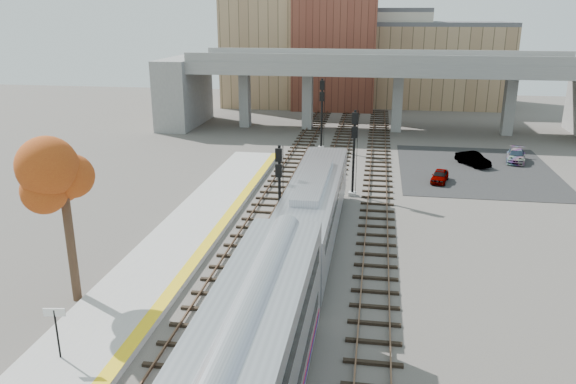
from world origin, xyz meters
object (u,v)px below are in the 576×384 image
(tree, at_px, (62,173))
(car_c, at_px, (516,156))
(signal_mast_mid, at_px, (354,155))
(car_b, at_px, (473,159))
(locomotive, at_px, (313,208))
(signal_mast_near, at_px, (279,198))
(car_a, at_px, (440,176))
(signal_mast_far, at_px, (322,114))

(tree, distance_m, car_c, 43.42)
(signal_mast_mid, distance_m, car_b, 15.74)
(locomotive, distance_m, signal_mast_mid, 10.09)
(car_b, bearing_deg, tree, -159.64)
(signal_mast_mid, height_order, car_b, signal_mast_mid)
(car_b, height_order, car_c, car_b)
(signal_mast_near, relative_size, signal_mast_mid, 0.92)
(locomotive, relative_size, car_a, 6.08)
(signal_mast_far, bearing_deg, car_b, -16.76)
(signal_mast_far, relative_size, tree, 0.82)
(signal_mast_near, distance_m, tree, 13.21)
(locomotive, xyz_separation_m, signal_mast_mid, (2.00, 9.82, 1.09))
(signal_mast_mid, xyz_separation_m, signal_mast_far, (-4.10, 15.56, 0.40))
(tree, height_order, car_b, tree)
(car_a, relative_size, car_c, 0.75)
(tree, bearing_deg, signal_mast_mid, 56.01)
(signal_mast_mid, distance_m, tree, 23.47)
(signal_mast_near, xyz_separation_m, car_a, (11.34, 15.19, -2.41))
(tree, distance_m, car_b, 39.05)
(car_a, height_order, car_c, car_c)
(signal_mast_near, bearing_deg, tree, -134.53)
(signal_mast_mid, bearing_deg, signal_mast_near, -111.85)
(signal_mast_near, xyz_separation_m, signal_mast_far, (0.00, 25.79, 0.79))
(car_b, bearing_deg, signal_mast_near, -156.57)
(signal_mast_far, distance_m, car_a, 15.85)
(signal_mast_mid, bearing_deg, signal_mast_far, 104.76)
(signal_mast_near, distance_m, car_c, 30.45)
(car_b, bearing_deg, locomotive, -153.10)
(locomotive, distance_m, car_b, 24.58)
(car_c, bearing_deg, car_a, -121.11)
(signal_mast_near, bearing_deg, car_b, 54.85)
(car_a, xyz_separation_m, car_b, (3.64, 6.08, 0.10))
(signal_mast_far, xyz_separation_m, car_c, (19.34, -2.39, -3.13))
(signal_mast_mid, relative_size, signal_mast_far, 0.92)
(signal_mast_near, height_order, car_b, signal_mast_near)
(signal_mast_far, height_order, car_b, signal_mast_far)
(car_b, bearing_deg, car_c, -5.42)
(locomotive, xyz_separation_m, car_c, (17.24, 23.00, -1.63))
(signal_mast_near, xyz_separation_m, tree, (-8.89, -9.03, 3.74))
(signal_mast_mid, height_order, tree, tree)
(tree, bearing_deg, car_a, 50.14)
(locomotive, relative_size, signal_mast_far, 2.55)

